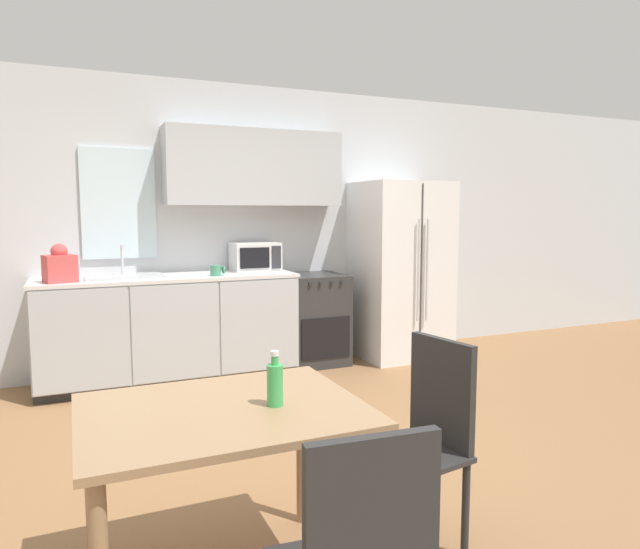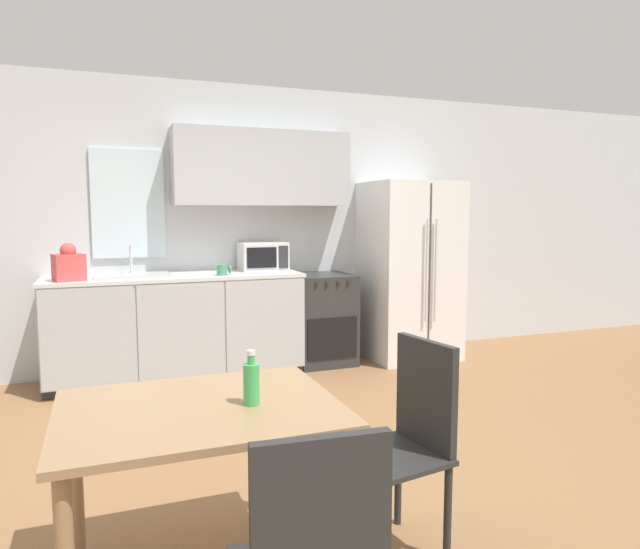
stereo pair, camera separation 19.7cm
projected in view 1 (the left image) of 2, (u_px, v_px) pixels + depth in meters
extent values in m
plane|color=olive|center=(308.00, 457.00, 3.49)|extent=(12.00, 12.00, 0.00)
cube|color=silver|center=(215.00, 227.00, 5.46)|extent=(12.00, 0.06, 2.70)
cube|color=silver|center=(119.00, 204.00, 5.05)|extent=(0.63, 0.04, 0.97)
cube|color=#B2B7BC|center=(254.00, 168.00, 5.37)|extent=(1.67, 0.32, 0.70)
cube|color=#333333|center=(171.00, 374.00, 5.11)|extent=(2.20, 0.58, 0.08)
cube|color=#B2B7BC|center=(170.00, 325.00, 5.03)|extent=(2.20, 0.64, 0.83)
cube|color=#B2B7BC|center=(81.00, 340.00, 4.44)|extent=(0.71, 0.01, 0.81)
cube|color=#B2B7BC|center=(176.00, 333.00, 4.74)|extent=(0.71, 0.01, 0.81)
cube|color=#B2B7BC|center=(260.00, 326.00, 5.03)|extent=(0.71, 0.01, 0.81)
cube|color=silver|center=(169.00, 277.00, 4.99)|extent=(2.22, 0.67, 0.03)
cube|color=#2D2D2D|center=(314.00, 319.00, 5.63)|extent=(0.58, 0.58, 0.88)
cube|color=black|center=(326.00, 338.00, 5.37)|extent=(0.50, 0.01, 0.39)
cylinder|color=#262626|center=(310.00, 284.00, 5.24)|extent=(0.03, 0.02, 0.03)
cylinder|color=#262626|center=(321.00, 283.00, 5.28)|extent=(0.03, 0.02, 0.03)
cylinder|color=#262626|center=(332.00, 283.00, 5.33)|extent=(0.03, 0.02, 0.03)
cylinder|color=#262626|center=(342.00, 282.00, 5.37)|extent=(0.03, 0.02, 0.03)
cube|color=white|center=(400.00, 270.00, 5.87)|extent=(0.87, 0.76, 1.79)
cube|color=#3F3F3F|center=(421.00, 274.00, 5.52)|extent=(0.01, 0.01, 1.73)
cylinder|color=silver|center=(418.00, 270.00, 5.47)|extent=(0.02, 0.02, 0.99)
cylinder|color=silver|center=(427.00, 270.00, 5.51)|extent=(0.02, 0.02, 0.99)
cube|color=#B7BABC|center=(124.00, 277.00, 4.84)|extent=(0.63, 0.40, 0.02)
cylinder|color=silver|center=(122.00, 259.00, 4.97)|extent=(0.02, 0.02, 0.26)
cylinder|color=silver|center=(122.00, 246.00, 4.89)|extent=(0.02, 0.14, 0.02)
cube|color=silver|center=(255.00, 256.00, 5.43)|extent=(0.44, 0.31, 0.27)
cube|color=black|center=(255.00, 258.00, 5.26)|extent=(0.28, 0.01, 0.19)
cube|color=#2D2D33|center=(276.00, 257.00, 5.35)|extent=(0.09, 0.01, 0.21)
cylinder|color=#3F8C66|center=(216.00, 271.00, 4.97)|extent=(0.09, 0.09, 0.09)
torus|color=#3F8C66|center=(224.00, 270.00, 4.99)|extent=(0.02, 0.07, 0.07)
cube|color=#D14C4C|center=(60.00, 269.00, 4.51)|extent=(0.27, 0.25, 0.22)
sphere|color=#D14C4C|center=(59.00, 251.00, 4.49)|extent=(0.16, 0.16, 0.13)
cube|color=#997551|center=(223.00, 411.00, 2.18)|extent=(1.06, 0.83, 0.03)
cylinder|color=#997551|center=(375.00, 523.00, 2.08)|extent=(0.06, 0.06, 0.71)
cylinder|color=#997551|center=(92.00, 487.00, 2.35)|extent=(0.06, 0.06, 0.71)
cylinder|color=#997551|center=(302.00, 449.00, 2.73)|extent=(0.06, 0.06, 0.71)
cube|color=#282828|center=(373.00, 527.00, 1.45)|extent=(0.37, 0.07, 0.48)
cube|color=#282828|center=(410.00, 454.00, 2.48)|extent=(0.46, 0.46, 0.02)
cube|color=#282828|center=(442.00, 391.00, 2.55)|extent=(0.09, 0.37, 0.48)
cylinder|color=#282828|center=(406.00, 533.00, 2.27)|extent=(0.03, 0.03, 0.43)
cylinder|color=#282828|center=(355.00, 498.00, 2.55)|extent=(0.03, 0.03, 0.43)
cylinder|color=#282828|center=(466.00, 509.00, 2.45)|extent=(0.03, 0.03, 0.43)
cylinder|color=#282828|center=(412.00, 479.00, 2.74)|extent=(0.03, 0.03, 0.43)
cylinder|color=#3FB259|center=(275.00, 385.00, 2.19)|extent=(0.06, 0.06, 0.16)
cylinder|color=#3FB259|center=(275.00, 360.00, 2.18)|extent=(0.03, 0.03, 0.04)
cylinder|color=white|center=(275.00, 353.00, 2.18)|extent=(0.03, 0.03, 0.02)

